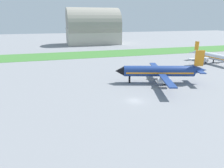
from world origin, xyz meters
name	(u,v)px	position (x,y,z in m)	size (l,w,h in m)	color
ground_plane	(135,101)	(0.00, 0.00, 0.00)	(600.00, 600.00, 0.00)	gray
grass_taxiway_strip	(88,54)	(0.00, 84.25, 0.04)	(360.00, 28.00, 0.08)	#3D7533
airplane_parked_jet_far	(212,56)	(59.81, 38.01, 3.80)	(29.84, 29.31, 10.54)	silver
airplane_midfield_jet	(161,71)	(15.87, 14.05, 4.43)	(33.67, 34.02, 12.30)	navy
hangar_distant	(93,28)	(15.01, 141.63, 14.24)	(48.16, 30.68, 32.65)	#B2AD9E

